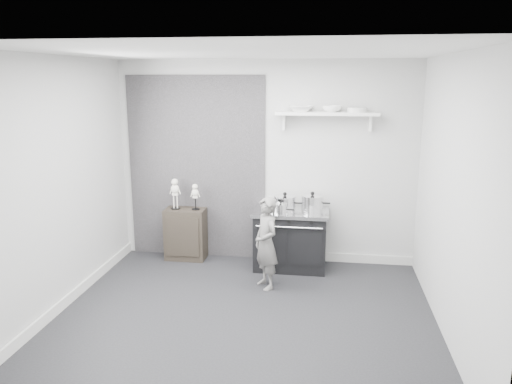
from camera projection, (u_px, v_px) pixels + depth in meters
ground at (244, 317)px, 5.27m from camera, size 4.00×4.00×0.00m
room_shell at (236, 161)px, 5.05m from camera, size 4.02×3.62×2.71m
wall_shelf at (327, 114)px, 6.32m from camera, size 1.30×0.26×0.24m
stove at (290, 239)px, 6.55m from camera, size 0.98×0.61×0.78m
side_cabinet at (186, 234)px, 6.89m from camera, size 0.55×0.32×0.71m
child at (266, 243)px, 5.89m from camera, size 0.45×0.48×1.11m
pot_front_left at (268, 206)px, 6.38m from camera, size 0.29×0.21×0.19m
pot_back_left at (285, 202)px, 6.54m from camera, size 0.38×0.29×0.22m
pot_back_right at (312, 202)px, 6.51m from camera, size 0.38×0.29×0.23m
pot_front_center at (281, 209)px, 6.29m from camera, size 0.26×0.18×0.16m
skeleton_full at (175, 191)px, 6.77m from camera, size 0.14×0.09×0.49m
skeleton_torso at (195, 195)px, 6.74m from camera, size 0.11×0.07×0.41m
bowl_large at (301, 109)px, 6.34m from camera, size 0.32×0.32×0.08m
bowl_small at (332, 109)px, 6.29m from camera, size 0.25×0.25×0.08m
plate_stack at (357, 110)px, 6.25m from camera, size 0.24×0.24×0.06m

